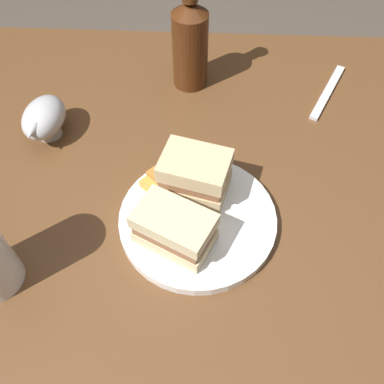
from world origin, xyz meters
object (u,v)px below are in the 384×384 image
object	(u,v)px
cider_bottle	(190,42)
sandwich_half_left	(195,175)
plate	(198,219)
sandwich_half_right	(174,228)
gravy_boat	(44,118)
fork	(328,92)

from	to	relation	value
cider_bottle	sandwich_half_left	bearing A→B (deg)	94.35
plate	sandwich_half_right	bearing A→B (deg)	53.46
sandwich_half_right	gravy_boat	distance (m)	0.33
sandwich_half_left	fork	xyz separation A→B (m)	(-0.26, -0.27, -0.05)
gravy_boat	fork	bearing A→B (deg)	-164.93
gravy_boat	sandwich_half_left	bearing A→B (deg)	155.40
sandwich_half_right	gravy_boat	world-z (taller)	sandwich_half_right
plate	fork	distance (m)	0.41
sandwich_half_left	sandwich_half_right	xyz separation A→B (m)	(0.03, 0.10, -0.00)
fork	sandwich_half_right	bearing A→B (deg)	-11.56
gravy_boat	sandwich_half_right	bearing A→B (deg)	138.32
sandwich_half_left	sandwich_half_right	size ratio (longest dim) A/B	0.92
plate	sandwich_half_left	world-z (taller)	sandwich_half_left
plate	sandwich_half_right	distance (m)	0.07
sandwich_half_right	fork	world-z (taller)	sandwich_half_right
cider_bottle	fork	size ratio (longest dim) A/B	1.32
plate	sandwich_half_right	world-z (taller)	sandwich_half_right
plate	gravy_boat	bearing A→B (deg)	-32.46
sandwich_half_right	sandwich_half_left	bearing A→B (deg)	-104.66
gravy_boat	cider_bottle	xyz separation A→B (m)	(-0.25, -0.17, 0.05)
sandwich_half_right	cider_bottle	distance (m)	0.39
cider_bottle	fork	world-z (taller)	cider_bottle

